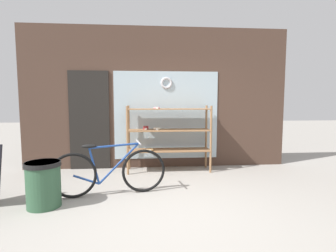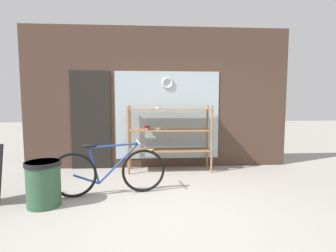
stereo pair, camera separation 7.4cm
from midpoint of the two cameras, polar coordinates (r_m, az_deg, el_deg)
ground_plane at (r=3.66m, az=-0.11°, el=-18.18°), size 30.00×30.00×0.00m
storefront_facade at (r=5.75m, az=-2.18°, el=5.73°), size 5.76×0.13×3.05m
display_case at (r=5.43m, az=0.55°, el=-1.22°), size 1.72×0.46×1.37m
bicycle at (r=4.23m, az=-12.23°, el=-9.63°), size 1.75×0.48×0.83m
trash_bin at (r=4.10m, az=-25.00°, el=-10.95°), size 0.48×0.48×0.64m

